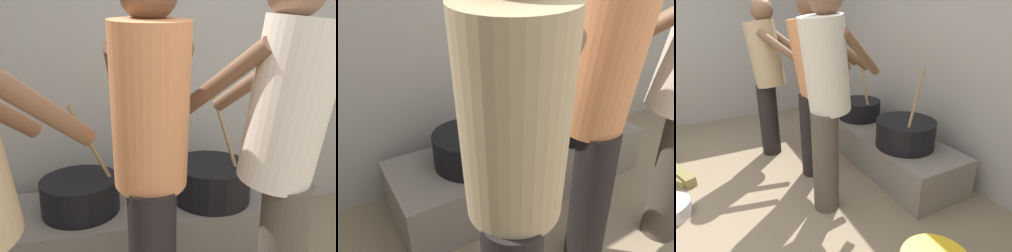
{
  "view_description": "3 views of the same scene",
  "coord_description": "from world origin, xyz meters",
  "views": [
    {
      "loc": [
        -0.57,
        -0.11,
        1.36
      ],
      "look_at": [
        -0.24,
        1.27,
        0.99
      ],
      "focal_mm": 34.52,
      "sensor_mm": 36.0,
      "label": 1
    },
    {
      "loc": [
        -1.4,
        0.2,
        1.45
      ],
      "look_at": [
        -0.6,
        1.47,
        0.72
      ],
      "focal_mm": 34.01,
      "sensor_mm": 36.0,
      "label": 2
    },
    {
      "loc": [
        1.89,
        0.2,
        1.43
      ],
      "look_at": [
        0.04,
        1.19,
        0.61
      ],
      "focal_mm": 29.46,
      "sensor_mm": 36.0,
      "label": 3
    }
  ],
  "objects": [
    {
      "name": "block_enclosure_rear",
      "position": [
        0.0,
        2.3,
        1.17
      ],
      "size": [
        5.25,
        0.2,
        2.33
      ],
      "primitive_type": "cube",
      "color": "#9E998E",
      "rests_on": "ground_plane"
    },
    {
      "name": "cook_in_cream_shirt",
      "position": [
        0.17,
        0.98,
        0.95
      ],
      "size": [
        0.6,
        0.75,
        1.66
      ],
      "color": "#4C4238",
      "rests_on": "ground_plane"
    },
    {
      "name": "cooking_pot_secondary",
      "position": [
        -0.67,
        1.77,
        0.46
      ],
      "size": [
        0.47,
        0.47,
        0.66
      ],
      "color": "black",
      "rests_on": "hearth_ledge"
    },
    {
      "name": "cook_in_tan_shirt",
      "position": [
        -0.97,
        0.84,
        0.92
      ],
      "size": [
        0.66,
        0.72,
        1.61
      ],
      "color": "black",
      "rests_on": "ground_plane"
    },
    {
      "name": "cook_in_orange_shirt",
      "position": [
        -0.35,
        1.09,
        0.95
      ],
      "size": [
        0.41,
        0.72,
        1.65
      ],
      "color": "black",
      "rests_on": "ground_plane"
    },
    {
      "name": "ground_plane",
      "position": [
        0.0,
        0.0,
        0.0
      ],
      "size": [
        10.09,
        10.09,
        0.0
      ],
      "primitive_type": "plane",
      "color": "#847056"
    },
    {
      "name": "hearth_ledge",
      "position": [
        -0.25,
        1.78,
        0.18
      ],
      "size": [
        1.84,
        0.6,
        0.36
      ],
      "primitive_type": "cube",
      "color": "slate",
      "rests_on": "ground_plane"
    },
    {
      "name": "cooking_pot_main",
      "position": [
        0.16,
        1.74,
        0.48
      ],
      "size": [
        0.52,
        0.52,
        0.69
      ],
      "color": "black",
      "rests_on": "hearth_ledge"
    }
  ]
}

